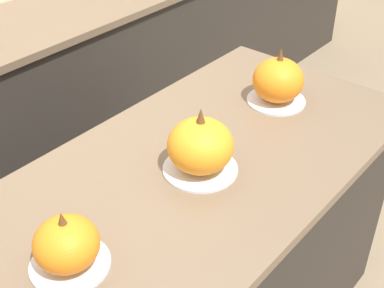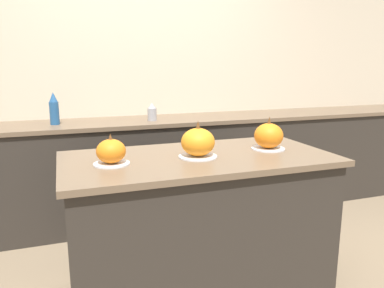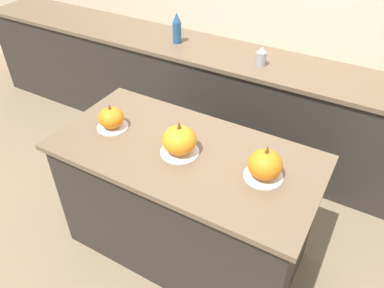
# 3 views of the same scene
# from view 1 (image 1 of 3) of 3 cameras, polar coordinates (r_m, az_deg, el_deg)

# --- Properties ---
(kitchen_island) EXTENTS (1.58, 0.79, 0.89)m
(kitchen_island) POSITION_cam_1_polar(r_m,az_deg,el_deg) (1.93, 0.39, -12.70)
(kitchen_island) COLOR #2D2823
(kitchen_island) RESTS_ON ground_plane
(pumpkin_cake_left) EXTENTS (0.20, 0.20, 0.17)m
(pumpkin_cake_left) POSITION_cam_1_polar(r_m,az_deg,el_deg) (1.31, -13.21, -10.49)
(pumpkin_cake_left) COLOR silver
(pumpkin_cake_left) RESTS_ON kitchen_island
(pumpkin_cake_center) EXTENTS (0.23, 0.23, 0.22)m
(pumpkin_cake_center) POSITION_cam_1_polar(r_m,az_deg,el_deg) (1.56, 0.91, -0.31)
(pumpkin_cake_center) COLOR silver
(pumpkin_cake_center) RESTS_ON kitchen_island
(pumpkin_cake_right) EXTENTS (0.21, 0.21, 0.21)m
(pumpkin_cake_right) POSITION_cam_1_polar(r_m,az_deg,el_deg) (1.93, 9.16, 6.61)
(pumpkin_cake_right) COLOR silver
(pumpkin_cake_right) RESTS_ON kitchen_island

